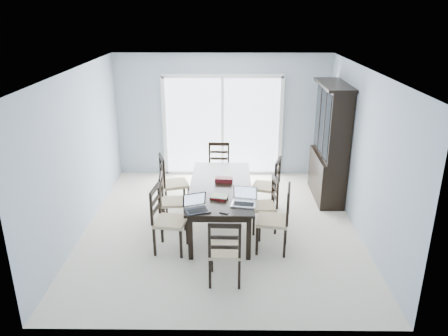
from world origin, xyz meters
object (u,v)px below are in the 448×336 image
Objects in this scene: chair_left_near at (163,212)px; cell_phone at (224,213)px; game_box at (224,180)px; china_hutch at (330,144)px; laptop_silver at (244,201)px; chair_right_near at (280,212)px; laptop_dark at (197,208)px; chair_right_far at (271,180)px; chair_end_far at (219,162)px; chair_right_mid at (269,199)px; hot_tub at (182,137)px; chair_left_far at (169,177)px; chair_left_mid at (168,195)px; dining_table at (221,190)px; chair_end_near at (225,245)px.

chair_left_near is 0.95m from cell_phone.
chair_left_near is 1.27m from game_box.
china_hutch is 2.60m from laptop_silver.
laptop_dark is at bearing 109.44° from chair_right_near.
chair_left_near is 2.17m from chair_right_far.
chair_right_far reaches higher than laptop_silver.
chair_left_near reaches higher than chair_end_far.
chair_left_near reaches higher than laptop_silver.
chair_right_mid is 8.68× the size of cell_phone.
hot_tub is at bearing 106.97° from game_box.
chair_right_far reaches higher than game_box.
china_hutch is at bearing 173.28° from chair_end_far.
chair_left_far is at bearing 61.68° from chair_right_near.
chair_end_far is 9.24× the size of cell_phone.
cell_phone is at bearing 117.29° from chair_right_near.
chair_right_far reaches higher than chair_end_far.
game_box is (-0.73, 0.23, 0.23)m from chair_right_mid.
chair_right_near is (1.82, -1.40, 0.01)m from chair_left_far.
chair_left_mid is 0.93× the size of chair_right_far.
chair_right_near is 9.95× the size of cell_phone.
chair_right_mid is at bearing 82.21° from chair_left_mid.
china_hutch reaches higher than hot_tub.
chair_end_far is (0.81, 1.54, 0.02)m from chair_left_mid.
chair_left_mid reaches higher than game_box.
dining_table is at bearing 83.91° from chair_left_mid.
laptop_silver is (1.23, -0.76, 0.24)m from chair_left_mid.
chair_right_near reaches higher than cell_phone.
chair_right_far reaches higher than cell_phone.
chair_left_mid reaches higher than chair_right_mid.
chair_end_far reaches higher than hot_tub.
dining_table is 18.24× the size of cell_phone.
chair_right_far is at bearing 71.74° from chair_end_near.
chair_left_mid is 1.74m from chair_end_far.
chair_left_mid is at bearing 121.69° from chair_end_near.
laptop_silver is at bearing -2.43° from laptop_dark.
chair_right_near is 1.03× the size of chair_right_far.
chair_left_near reaches higher than chair_right_mid.
chair_left_far is 2.94× the size of laptop_dark.
laptop_silver is at bearing -130.21° from china_hutch.
chair_end_near is at bearing 26.01° from chair_left_mid.
chair_left_far is 1.12m from game_box.
chair_left_mid reaches higher than laptop_silver.
chair_left_mid reaches higher than dining_table.
dining_table is 1.58m from chair_end_far.
chair_end_far is 3.91× the size of game_box.
chair_right_far is at bearing 78.19° from laptop_silver.
chair_left_near reaches higher than chair_right_far.
chair_right_mid is (-0.11, 0.66, -0.08)m from chair_right_near.
hot_tub is (-1.34, 4.30, -0.29)m from laptop_silver.
chair_left_far is 0.99× the size of chair_right_near.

